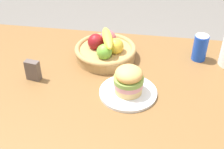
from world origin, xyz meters
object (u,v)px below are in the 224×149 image
object	(u,v)px
sandwich	(129,80)
napkin_holder	(33,70)
soda_can	(200,48)
plate	(128,92)
fruit_basket	(106,49)

from	to	relation	value
sandwich	napkin_holder	xyz separation A→B (m)	(-0.41, 0.04, -0.03)
soda_can	sandwich	bearing A→B (deg)	-134.15
plate	soda_can	xyz separation A→B (m)	(0.30, 0.31, 0.06)
plate	soda_can	bearing A→B (deg)	45.85
plate	sandwich	bearing A→B (deg)	0.00
sandwich	plate	bearing A→B (deg)	180.00
napkin_holder	fruit_basket	bearing A→B (deg)	46.66
sandwich	fruit_basket	world-z (taller)	fruit_basket
sandwich	soda_can	xyz separation A→B (m)	(0.30, 0.31, -0.01)
soda_can	fruit_basket	distance (m)	0.44
plate	napkin_holder	bearing A→B (deg)	174.84
sandwich	fruit_basket	distance (m)	0.29
soda_can	napkin_holder	world-z (taller)	soda_can
napkin_holder	sandwich	bearing A→B (deg)	4.04
plate	sandwich	distance (m)	0.06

